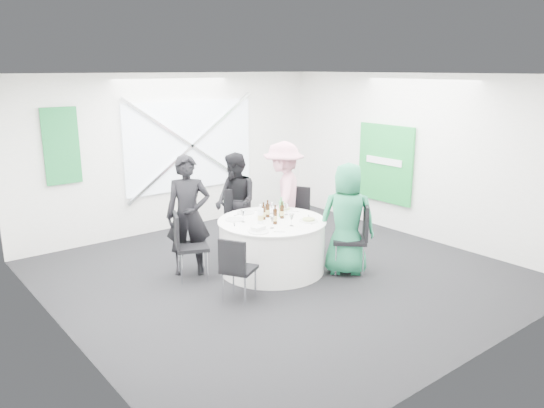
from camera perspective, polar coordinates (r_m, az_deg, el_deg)
floor at (r=7.71m, az=0.94°, el=-7.51°), size 6.00×6.00×0.00m
ceiling at (r=7.15m, az=1.03°, el=13.79°), size 6.00×6.00×0.00m
wall_back at (r=9.76m, az=-10.36°, el=5.49°), size 6.00×0.00×6.00m
wall_front at (r=5.41m, az=21.70°, el=-2.52°), size 6.00×0.00×6.00m
wall_left at (r=5.91m, az=-22.05°, el=-1.17°), size 0.00×6.00×6.00m
wall_right at (r=9.47m, az=15.17°, el=4.95°), size 0.00×6.00×6.00m
window_panel at (r=9.86m, az=-8.74°, el=6.23°), size 2.60×0.03×1.60m
window_brace_a at (r=9.82m, az=-8.62°, el=6.21°), size 2.63×0.05×1.84m
window_brace_b at (r=9.82m, az=-8.62°, el=6.21°), size 2.63×0.05×1.84m
green_banner at (r=8.91m, az=-21.71°, el=5.81°), size 0.55×0.04×1.20m
green_sign at (r=9.82m, az=12.07°, el=4.27°), size 0.05×1.20×1.40m
banquet_table at (r=7.72m, az=0.00°, el=-4.46°), size 1.56×1.56×0.76m
chair_back at (r=8.56m, az=-3.51°, el=-1.14°), size 0.52×0.53×0.99m
chair_back_left at (r=7.44m, az=-9.29°, el=-3.93°), size 0.57×0.57×0.95m
chair_back_right at (r=8.71m, az=2.52°, el=-0.87°), size 0.62×0.62×0.99m
chair_front_right at (r=7.65m, az=9.06°, el=-3.05°), size 0.66×0.66×1.03m
chair_front_left at (r=6.66m, az=-3.88°, el=-6.58°), size 0.53×0.53×0.85m
person_man_back_left at (r=7.56m, az=-8.99°, el=-1.24°), size 0.75×0.69×1.72m
person_man_back at (r=8.56m, az=-3.93°, el=0.26°), size 0.52×0.82×1.58m
person_woman_pink at (r=8.57m, az=1.22°, el=0.90°), size 1.20×1.14×1.75m
person_woman_green at (r=7.57m, az=8.08°, el=-1.62°), size 0.92×0.92×1.61m
plate_back at (r=7.98m, az=-2.85°, el=-0.94°), size 0.26×0.26×0.01m
plate_back_left at (r=7.63m, az=-4.05°, el=-1.67°), size 0.26×0.26×0.01m
plate_back_right at (r=8.14m, az=1.35°, el=-0.55°), size 0.26×0.26×0.04m
plate_front_right at (r=7.57m, az=3.95°, el=-1.74°), size 0.27×0.27×0.04m
plate_front_left at (r=7.07m, az=-1.44°, el=-2.97°), size 0.27×0.27×0.01m
napkin at (r=7.10m, az=-1.50°, el=-2.62°), size 0.19×0.14×0.05m
beer_bottle_a at (r=7.62m, az=-0.92°, el=-0.96°), size 0.06×0.06×0.26m
beer_bottle_b at (r=7.74m, az=-0.47°, el=-0.71°), size 0.06×0.06×0.26m
beer_bottle_c at (r=7.68m, az=1.08°, el=-0.86°), size 0.06×0.06×0.25m
beer_bottle_d at (r=7.39m, az=0.33°, el=-1.38°), size 0.06×0.06×0.27m
green_water_bottle at (r=7.77m, az=1.00°, el=-0.54°), size 0.08×0.08×0.29m
clear_water_bottle at (r=7.43m, az=-1.24°, el=-1.30°), size 0.08×0.08×0.27m
wine_glass_a at (r=7.20m, az=0.02°, el=-1.67°), size 0.07×0.07×0.17m
wine_glass_b at (r=7.91m, az=-0.03°, el=-0.17°), size 0.07×0.07×0.17m
wine_glass_c at (r=7.86m, az=1.55°, el=-0.28°), size 0.07×0.07×0.17m
wine_glass_d at (r=7.31m, az=2.12°, el=-1.42°), size 0.07×0.07×0.17m
wine_glass_e at (r=7.49m, az=-3.13°, el=-1.03°), size 0.07×0.07×0.17m
wine_glass_f at (r=7.94m, az=1.02°, el=-0.11°), size 0.07×0.07×0.17m
fork_a at (r=8.11m, az=-1.76°, el=-0.70°), size 0.15×0.03×0.01m
knife_a at (r=7.88m, az=-3.68°, el=-1.17°), size 0.15×0.03×0.01m
fork_b at (r=8.06m, az=2.44°, el=-0.81°), size 0.09×0.14×0.01m
knife_b at (r=8.15m, az=0.67°, el=-0.62°), size 0.08×0.14×0.01m
fork_c at (r=7.48m, az=4.25°, el=-2.06°), size 0.10×0.13×0.01m
knife_c at (r=7.81m, az=3.97°, el=-1.32°), size 0.10×0.13×0.01m
fork_d at (r=7.67m, az=-4.29°, el=-1.63°), size 0.08×0.14×0.01m
knife_d at (r=7.40m, az=-4.07°, el=-2.24°), size 0.09×0.14×0.01m
fork_e at (r=7.11m, az=-2.05°, el=-2.89°), size 0.11×0.12×0.01m
knife_e at (r=7.06m, az=0.78°, el=-3.01°), size 0.11×0.12×0.01m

